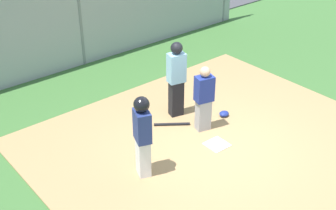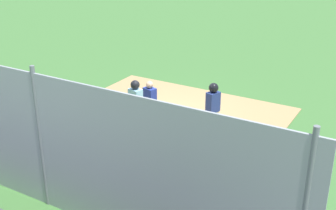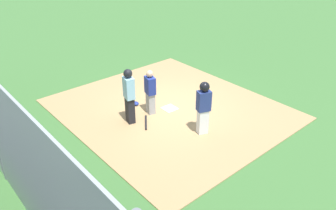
# 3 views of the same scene
# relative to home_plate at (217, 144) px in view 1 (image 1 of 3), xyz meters

# --- Properties ---
(ground_plane) EXTENTS (140.00, 140.00, 0.00)m
(ground_plane) POSITION_rel_home_plate_xyz_m (0.00, 0.00, -0.04)
(ground_plane) COLOR #3D6B33
(dirt_infield) EXTENTS (7.20, 6.40, 0.03)m
(dirt_infield) POSITION_rel_home_plate_xyz_m (0.00, 0.00, -0.03)
(dirt_infield) COLOR #A88456
(dirt_infield) RESTS_ON ground_plane
(home_plate) EXTENTS (0.45, 0.45, 0.02)m
(home_plate) POSITION_rel_home_plate_xyz_m (0.00, 0.00, 0.00)
(home_plate) COLOR white
(home_plate) RESTS_ON dirt_infield
(catcher) EXTENTS (0.43, 0.35, 1.51)m
(catcher) POSITION_rel_home_plate_xyz_m (-0.21, -0.65, 0.77)
(catcher) COLOR #9E9EA3
(catcher) RESTS_ON dirt_infield
(umpire) EXTENTS (0.43, 0.34, 1.80)m
(umpire) POSITION_rel_home_plate_xyz_m (-0.16, -1.50, 0.94)
(umpire) COLOR black
(umpire) RESTS_ON dirt_infield
(runner) EXTENTS (0.38, 0.45, 1.67)m
(runner) POSITION_rel_home_plate_xyz_m (1.75, -0.23, 0.95)
(runner) COLOR silver
(runner) RESTS_ON dirt_infield
(baseball_bat) EXTENTS (0.68, 0.53, 0.06)m
(baseball_bat) POSITION_rel_home_plate_xyz_m (0.23, -1.19, 0.02)
(baseball_bat) COLOR black
(baseball_bat) RESTS_ON dirt_infield
(catcher_mask) EXTENTS (0.24, 0.20, 0.12)m
(catcher_mask) POSITION_rel_home_plate_xyz_m (-0.96, -0.72, 0.05)
(catcher_mask) COLOR navy
(catcher_mask) RESTS_ON dirt_infield
(backstop_fence) EXTENTS (12.00, 0.10, 3.35)m
(backstop_fence) POSITION_rel_home_plate_xyz_m (0.00, -5.38, 1.56)
(backstop_fence) COLOR #93999E
(backstop_fence) RESTS_ON ground_plane
(parking_lot) EXTENTS (18.00, 5.20, 0.04)m
(parking_lot) POSITION_rel_home_plate_xyz_m (0.00, -8.71, -0.02)
(parking_lot) COLOR #424247
(parking_lot) RESTS_ON ground_plane
(parked_car_white) EXTENTS (4.34, 2.18, 1.28)m
(parked_car_white) POSITION_rel_home_plate_xyz_m (-0.14, -8.19, 0.57)
(parked_car_white) COLOR silver
(parked_car_white) RESTS_ON parking_lot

